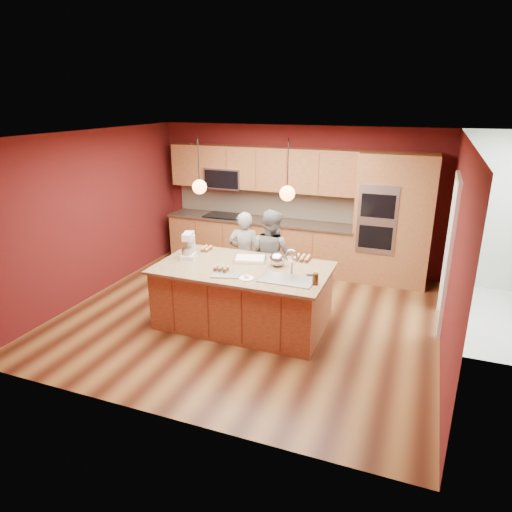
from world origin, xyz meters
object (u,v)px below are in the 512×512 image
at_px(person_right, 271,256).
at_px(person_left, 244,255).
at_px(stand_mixer, 188,247).
at_px(mixing_bowl, 277,259).
at_px(island, 244,295).

bearing_deg(person_right, person_left, 20.63).
distance_m(stand_mixer, mixing_bowl, 1.36).
bearing_deg(mixing_bowl, stand_mixer, -174.19).
distance_m(person_right, mixing_bowl, 0.83).
bearing_deg(person_left, person_right, 165.04).
xyz_separation_m(person_left, person_right, (0.46, 0.00, 0.04)).
distance_m(island, person_right, 0.99).
relative_size(person_right, mixing_bowl, 6.47).
height_order(person_left, stand_mixer, person_left).
bearing_deg(mixing_bowl, island, -152.78).
bearing_deg(person_left, mixing_bowl, 123.11).
bearing_deg(mixing_bowl, person_right, 115.61).
bearing_deg(person_right, island, 105.56).
bearing_deg(island, person_right, 84.93).
height_order(person_left, mixing_bowl, person_left).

